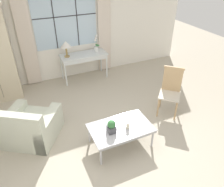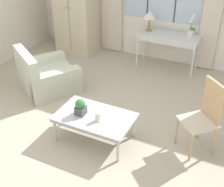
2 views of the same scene
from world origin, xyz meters
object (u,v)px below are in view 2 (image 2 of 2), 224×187
armoire (76,2)px  pillar_candle (98,117)px  armchair_upholstered (47,77)px  side_chair_wooden (205,113)px  console_table (169,38)px  table_lamp (150,15)px  potted_plant_small (80,107)px  potted_orchid (191,29)px  coffee_table (95,118)px

armoire → pillar_candle: (2.07, -2.84, -0.66)m
armchair_upholstered → armoire: bearing=103.6°
armchair_upholstered → side_chair_wooden: (2.98, -0.38, 0.34)m
console_table → table_lamp: (-0.46, 0.02, 0.42)m
console_table → potted_plant_small: 2.89m
potted_orchid → coffee_table: (-0.64, -2.88, -0.52)m
coffee_table → potted_plant_small: size_ratio=4.48×
armoire → console_table: (2.19, 0.05, -0.49)m
armoire → coffee_table: size_ratio=2.01×
side_chair_wooden → potted_plant_small: bearing=-161.8°
coffee_table → potted_plant_small: potted_plant_small is taller
potted_orchid → side_chair_wooden: 2.54m
armoire → pillar_candle: bearing=-54.0°
potted_plant_small → potted_orchid: bearing=74.0°
coffee_table → armoire: bearing=125.6°
console_table → coffee_table: size_ratio=1.13×
armoire → potted_plant_small: (1.76, -2.80, -0.59)m
side_chair_wooden → pillar_candle: 1.49m
armoire → potted_orchid: bearing=2.8°
console_table → potted_orchid: 0.49m
table_lamp → potted_orchid: potted_orchid is taller
side_chair_wooden → coffee_table: (-1.47, -0.50, -0.23)m
table_lamp → coffee_table: 2.92m
armoire → table_lamp: (1.74, 0.07, -0.07)m
potted_orchid → armchair_upholstered: 3.01m
armoire → armchair_upholstered: (0.45, -1.88, -0.88)m
console_table → pillar_candle: size_ratio=8.55×
console_table → potted_orchid: bearing=10.8°
potted_orchid → armoire: bearing=-177.2°
potted_orchid → potted_plant_small: bearing=-106.0°
table_lamp → coffee_table: (0.23, -2.82, -0.69)m
table_lamp → armchair_upholstered: table_lamp is taller
side_chair_wooden → potted_plant_small: side_chair_wooden is taller
armoire → potted_plant_small: 3.37m
console_table → armchair_upholstered: (-1.74, -1.93, -0.39)m
potted_plant_small → pillar_candle: potted_plant_small is taller
armchair_upholstered → console_table: bearing=47.9°
table_lamp → side_chair_wooden: (1.70, -2.32, -0.47)m
armoire → side_chair_wooden: armoire is taller
armoire → potted_plant_small: armoire is taller
armoire → console_table: armoire is taller
side_chair_wooden → potted_plant_small: (-1.67, -0.55, -0.06)m
potted_plant_small → pillar_candle: bearing=-7.1°
table_lamp → pillar_candle: table_lamp is taller
console_table → armchair_upholstered: size_ratio=0.98×
table_lamp → potted_plant_small: (0.03, -2.87, -0.52)m
potted_plant_small → coffee_table: bearing=13.3°
armchair_upholstered → potted_plant_small: (1.31, -0.93, 0.29)m
potted_orchid → side_chair_wooden: (0.83, -2.38, -0.30)m
armoire → potted_orchid: 2.62m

